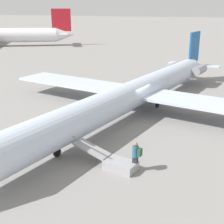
{
  "coord_description": "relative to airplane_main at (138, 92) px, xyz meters",
  "views": [
    {
      "loc": [
        23.79,
        8.43,
        8.66
      ],
      "look_at": [
        4.41,
        0.05,
        1.58
      ],
      "focal_mm": 50.0,
      "sensor_mm": 36.0,
      "label": 1
    }
  ],
  "objects": [
    {
      "name": "airplane_main",
      "position": [
        0.0,
        0.0,
        0.0
      ],
      "size": [
        34.37,
        26.88,
        5.95
      ],
      "rotation": [
        0.0,
        0.0,
        -0.16
      ],
      "color": "silver",
      "rests_on": "ground"
    },
    {
      "name": "ground_plane",
      "position": [
        0.91,
        -0.14,
        -1.77
      ],
      "size": [
        600.0,
        600.0,
        0.0
      ],
      "primitive_type": "plane",
      "color": "gray"
    },
    {
      "name": "passenger",
      "position": [
        9.97,
        3.35,
        -0.77
      ],
      "size": [
        0.37,
        0.56,
        1.74
      ],
      "rotation": [
        0.0,
        0.0,
        -1.73
      ],
      "color": "#23232D",
      "rests_on": "ground"
    },
    {
      "name": "boarding_stairs",
      "position": [
        10.08,
        2.12,
        -1.41
      ],
      "size": [
        1.62,
        4.12,
        1.55
      ],
      "rotation": [
        0.0,
        0.0,
        -1.73
      ],
      "color": "#99999E",
      "rests_on": "ground"
    }
  ]
}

